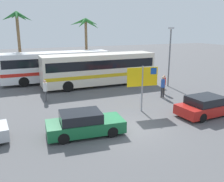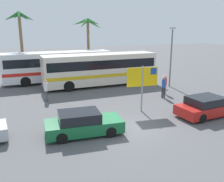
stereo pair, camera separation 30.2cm
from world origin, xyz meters
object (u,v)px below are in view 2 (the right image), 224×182
bus_rear_coach (58,65)px  car_red (207,106)px  pedestrian_crossing_lot (164,85)px  ferry_sign (143,79)px  bus_front_coach (100,68)px  pedestrian_near_sign (46,89)px  pedestrian_by_bus (165,83)px  car_green (83,123)px

bus_rear_coach → car_red: bearing=-63.8°
pedestrian_crossing_lot → ferry_sign: bearing=-49.6°
bus_front_coach → pedestrian_crossing_lot: (3.34, -6.15, -0.71)m
ferry_sign → pedestrian_near_sign: 7.83m
ferry_sign → pedestrian_near_sign: size_ratio=1.84×
pedestrian_near_sign → car_red: bearing=-28.8°
bus_rear_coach → pedestrian_by_bus: 11.63m
ferry_sign → pedestrian_crossing_lot: 4.21m
bus_front_coach → car_red: 11.53m
bus_front_coach → bus_rear_coach: size_ratio=1.00×
bus_front_coach → ferry_sign: size_ratio=3.50×
car_red → ferry_sign: bearing=141.8°
bus_rear_coach → car_red: (7.10, -14.44, -1.15)m
pedestrian_crossing_lot → pedestrian_near_sign: 9.54m
car_green → pedestrian_crossing_lot: size_ratio=2.40×
car_red → pedestrian_crossing_lot: 4.77m
ferry_sign → pedestrian_near_sign: ferry_sign is taller
pedestrian_crossing_lot → pedestrian_by_bus: 1.21m
ferry_sign → car_green: 5.62m
bus_rear_coach → ferry_sign: size_ratio=3.50×
ferry_sign → pedestrian_by_bus: bearing=46.4°
pedestrian_by_bus → ferry_sign: bearing=36.1°
pedestrian_near_sign → bus_rear_coach: bearing=81.6°
ferry_sign → pedestrian_by_bus: (4.05, 3.24, -1.33)m
bus_front_coach → car_green: (-4.86, -10.63, -1.15)m
car_green → car_red: same height
pedestrian_near_sign → car_green: bearing=-72.8°
car_green → car_red: 8.44m
car_green → pedestrian_near_sign: (-0.94, 7.20, 0.39)m
bus_front_coach → ferry_sign: (0.04, -8.46, 0.54)m
pedestrian_by_bus → pedestrian_near_sign: pedestrian_near_sign is taller
bus_rear_coach → pedestrian_near_sign: 7.37m
bus_rear_coach → pedestrian_near_sign: size_ratio=6.46×
ferry_sign → car_red: size_ratio=0.73×
bus_rear_coach → ferry_sign: (3.57, -11.99, 0.54)m
car_green → car_red: (8.44, -0.28, 0.00)m
bus_rear_coach → pedestrian_by_bus: bearing=-49.0°
bus_front_coach → bus_rear_coach: 4.99m
bus_rear_coach → ferry_sign: ferry_sign is taller
ferry_sign → pedestrian_by_bus: ferry_sign is taller
ferry_sign → car_red: bearing=-26.9°
bus_rear_coach → ferry_sign: bearing=-73.4°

